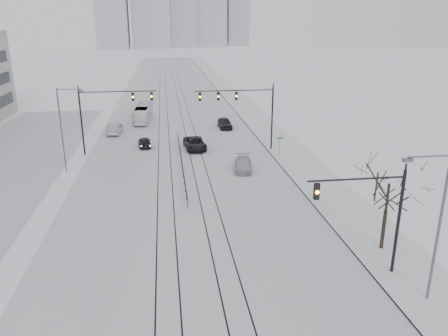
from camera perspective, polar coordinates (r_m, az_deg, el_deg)
road at (r=78.32m, az=-6.53°, el=7.08°), size 22.00×260.00×0.02m
sidewalk_east at (r=79.73m, az=3.29°, el=7.42°), size 5.00×260.00×0.16m
curb at (r=79.31m, az=1.54°, el=7.37°), size 0.10×260.00×0.12m
parking_strip at (r=57.06m, az=-26.28°, el=0.95°), size 14.00×60.00×0.03m
tram_rails at (r=58.84m, az=-5.98°, el=3.29°), size 5.30×180.00×0.01m
traffic_mast_near at (r=28.08m, az=19.16°, el=-5.16°), size 6.10×0.37×7.00m
traffic_mast_ne at (r=53.55m, az=2.85°, el=8.16°), size 9.60×0.37×8.00m
traffic_mast_nw at (r=54.12m, az=-15.15°, el=7.46°), size 9.10×0.37×8.00m
street_light_east at (r=26.42m, az=25.90°, el=-6.01°), size 2.73×0.25×9.00m
street_light_west at (r=49.03m, az=-20.20°, el=5.43°), size 2.73×0.25×9.00m
bare_tree at (r=31.64m, az=20.67°, el=-2.80°), size 4.40×4.40×6.10m
median_fence at (r=49.10m, az=-5.57°, el=0.84°), size 0.06×24.00×1.00m
street_sign at (r=52.42m, az=7.30°, el=3.15°), size 0.70×0.06×2.40m
sedan_sb_inner at (r=57.39m, az=-10.33°, el=3.35°), size 1.89×3.94×1.30m
sedan_sb_outer at (r=65.14m, az=-14.08°, el=5.01°), size 2.04×4.85×1.56m
sedan_nb_front at (r=55.58m, az=-3.82°, el=3.22°), size 2.92×5.51×1.48m
sedan_nb_right at (r=47.52m, az=2.53°, el=0.46°), size 2.54×4.71×1.30m
sedan_nb_far at (r=66.71m, az=0.10°, el=5.88°), size 1.94×4.64×1.57m
box_truck at (r=72.46m, az=-10.52°, el=7.02°), size 3.03×9.69×2.66m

